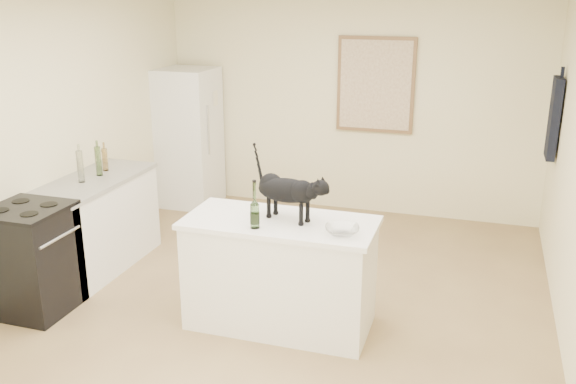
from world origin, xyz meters
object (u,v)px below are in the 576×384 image
Objects in this scene: fridge at (188,138)px; wine_bottle at (255,207)px; glass_bowl at (342,230)px; stove at (32,261)px; black_cat at (287,194)px.

fridge reaches higher than wine_bottle.
stove is at bearing -174.24° from glass_bowl.
fridge is 2.81× the size of black_cat.
fridge is 6.80× the size of glass_bowl.
stove is 2.03m from wine_bottle.
black_cat is at bearing 54.98° from wine_bottle.
glass_bowl is (2.58, 0.26, 0.48)m from stove.
wine_bottle is at bearing -173.83° from glass_bowl.
wine_bottle is at bearing 5.62° from stove.
black_cat is 1.85× the size of wine_bottle.
glass_bowl is (0.48, -0.18, -0.18)m from black_cat.
fridge is at bearing 133.75° from glass_bowl.
wine_bottle is 0.67m from glass_bowl.
black_cat is 0.54m from glass_bowl.
fridge is (0.00, 2.95, 0.40)m from stove.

